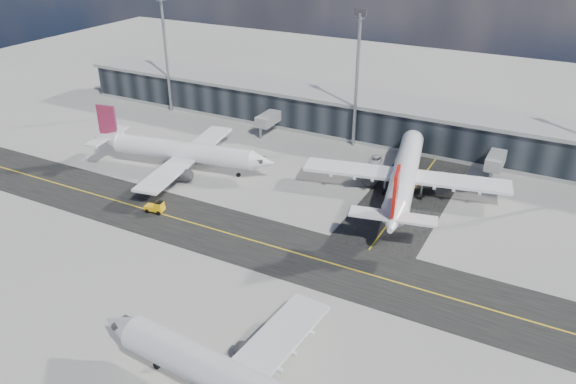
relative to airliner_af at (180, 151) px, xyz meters
name	(u,v)px	position (x,y,z in m)	size (l,w,h in m)	color
ground	(234,251)	(25.61, -20.47, -3.82)	(300.00, 300.00, 0.00)	gray
taxiway_lanes	(290,226)	(29.52, -9.73, -3.81)	(180.00, 63.00, 0.03)	black
terminal_concourse	(366,118)	(25.65, 34.46, 0.27)	(152.00, 19.80, 8.80)	black
floodlight_masts	(357,75)	(25.61, 27.53, 11.79)	(102.50, 0.70, 28.90)	gray
airliner_af	(180,151)	(0.00, 0.00, 0.00)	(38.96, 33.38, 11.56)	white
airliner_redtail	(404,174)	(42.53, 9.37, 0.44)	(37.17, 43.32, 12.90)	white
baggage_tug	(156,207)	(7.32, -16.44, -2.78)	(3.55, 2.20, 2.08)	#F6B60C
service_van	(376,160)	(33.33, 20.66, -3.15)	(2.21, 4.80, 1.33)	white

